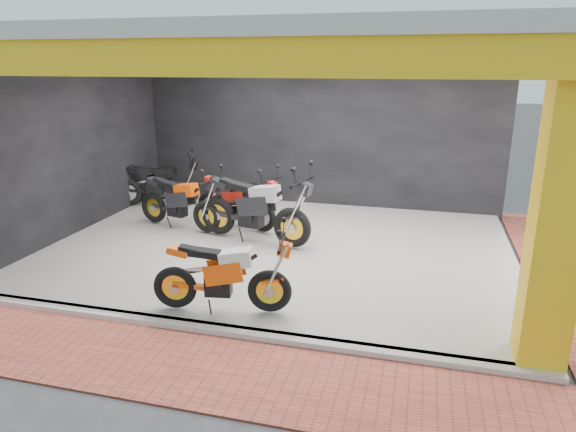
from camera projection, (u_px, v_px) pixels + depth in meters
name	position (u px, v px, depth m)	size (l,w,h in m)	color
ground	(242.00, 298.00, 7.36)	(80.00, 80.00, 0.00)	#2D2D30
showroom_floor	(280.00, 248.00, 9.20)	(8.00, 6.00, 0.10)	beige
showroom_ceiling	(279.00, 39.00, 8.18)	(8.40, 6.40, 0.20)	beige
back_wall	(317.00, 132.00, 11.58)	(8.20, 0.20, 3.50)	black
left_wall	(72.00, 145.00, 9.71)	(0.20, 6.20, 3.50)	black
corner_column	(559.00, 216.00, 5.25)	(0.50, 0.50, 3.50)	yellow
header_beam_front	(203.00, 58.00, 5.49)	(8.40, 0.30, 0.40)	yellow
header_beam_right	(550.00, 59.00, 7.28)	(0.30, 6.40, 0.40)	yellow
floor_kerb	(215.00, 330.00, 6.40)	(8.00, 0.20, 0.10)	beige
paver_front	(188.00, 366.00, 5.69)	(9.00, 1.40, 0.03)	#9C4433
paver_right	(575.00, 278.00, 8.03)	(1.40, 7.00, 0.03)	#9C4433
moto_hero	(269.00, 271.00, 6.56)	(1.94, 0.72, 1.18)	#F8540A
moto_row_a	(292.00, 208.00, 8.85)	(2.40, 0.89, 1.47)	black
moto_row_b	(262.00, 201.00, 9.71)	(2.06, 0.76, 1.26)	red
moto_row_c	(206.00, 202.00, 9.67)	(2.06, 0.76, 1.26)	black
moto_row_d	(185.00, 179.00, 11.59)	(2.00, 0.74, 1.22)	black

